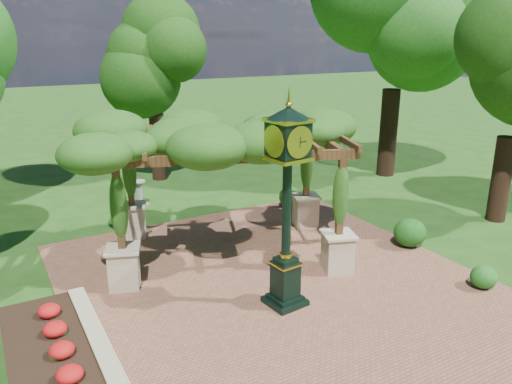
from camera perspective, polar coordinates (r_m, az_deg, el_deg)
ground at (r=11.90m, az=6.12°, el=-13.37°), size 120.00×120.00×0.00m
brick_plaza at (r=12.60m, az=3.44°, el=-11.31°), size 10.00×12.00×0.04m
border_wall at (r=10.62m, az=-17.26°, el=-17.04°), size 0.35×5.00×0.40m
flower_bed at (r=10.54m, az=-22.24°, el=-18.03°), size 1.50×5.00×0.36m
pedestal_clock at (r=10.95m, az=3.58°, el=0.15°), size 1.03×1.03×4.73m
pergola at (r=13.69m, az=-3.49°, el=5.81°), size 7.42×5.97×4.05m
sundial at (r=19.02m, az=-13.20°, el=-0.31°), size 0.69×0.69×0.96m
shrub_front at (r=13.82m, az=24.58°, el=-8.82°), size 0.79×0.79×0.58m
shrub_mid at (r=15.60m, az=17.17°, el=-4.45°), size 1.08×1.08×0.85m
shrub_back at (r=18.35m, az=3.93°, el=-0.54°), size 0.99×0.99×0.76m
tree_north at (r=21.73m, az=-11.71°, el=14.50°), size 3.33×3.33×7.45m
tree_east_far at (r=22.78m, az=15.88°, el=18.72°), size 5.02×5.02×9.94m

